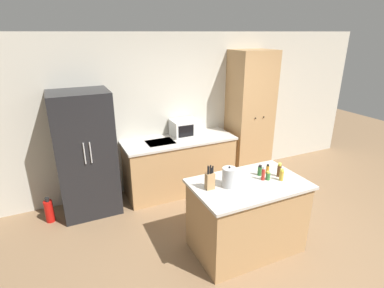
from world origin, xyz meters
The scene contains 16 objects.
ground_plane centered at (0.00, 0.00, 0.00)m, with size 14.00×14.00×0.00m, color #846647.
wall_back centered at (0.00, 2.33, 1.30)m, with size 7.20×0.06×2.60m.
refrigerator centered at (-1.88, 1.97, 0.92)m, with size 0.81×0.68×1.85m.
back_counter centered at (-0.41, 1.97, 0.47)m, with size 1.85×0.70×0.94m.
pantry_cabinet centered at (1.00, 2.01, 1.16)m, with size 0.73×0.60×2.31m.
kitchen_island centered at (-0.23, 0.24, 0.46)m, with size 1.35×0.85×0.92m.
microwave centered at (-0.25, 2.10, 1.08)m, with size 0.44×0.37×0.28m.
knife_block centered at (-0.72, 0.31, 1.03)m, with size 0.10×0.07×0.30m.
spice_bottle_tall_dark centered at (0.12, 0.35, 0.98)m, with size 0.04×0.04×0.12m.
spice_bottle_short_red centered at (-0.04, 0.23, 1.01)m, with size 0.04×0.04×0.18m.
spice_bottle_amber_oil centered at (0.00, 0.35, 0.99)m, with size 0.05×0.05×0.14m.
spice_bottle_green_herb centered at (0.20, 0.23, 1.01)m, with size 0.05×0.05×0.18m.
spice_bottle_pale_salt centered at (0.02, 0.21, 0.97)m, with size 0.05×0.05×0.11m.
spice_bottle_orange_cap centered at (0.15, 0.13, 0.99)m, with size 0.05×0.05×0.15m.
kettle centered at (-0.50, 0.27, 1.04)m, with size 0.16×0.16×0.25m.
fire_extinguisher centered at (-2.48, 1.89, 0.17)m, with size 0.12×0.12×0.39m.
Camera 1 is at (-2.17, -2.33, 2.60)m, focal length 28.00 mm.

